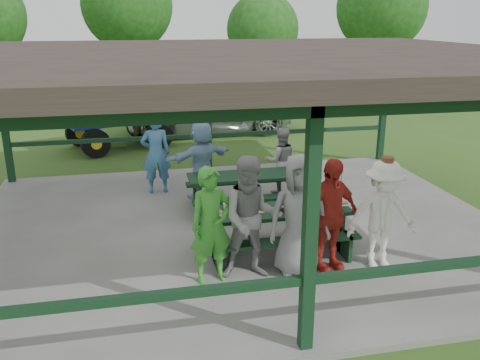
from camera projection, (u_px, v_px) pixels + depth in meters
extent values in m
plane|color=#30581B|center=(239.00, 230.00, 9.70)|extent=(90.00, 90.00, 0.00)
cube|color=slate|center=(239.00, 228.00, 9.68)|extent=(10.00, 8.00, 0.10)
cube|color=black|center=(310.00, 232.00, 5.67)|extent=(0.15, 0.15, 3.00)
cube|color=black|center=(3.00, 120.00, 11.78)|extent=(0.15, 0.15, 3.00)
cube|color=black|center=(208.00, 112.00, 12.74)|extent=(0.15, 0.15, 3.00)
cube|color=black|center=(384.00, 105.00, 13.69)|extent=(0.15, 0.15, 3.00)
cube|color=black|center=(93.00, 303.00, 5.38)|extent=(4.65, 0.10, 0.10)
cube|color=black|center=(112.00, 140.00, 12.45)|extent=(4.65, 0.10, 0.10)
cube|color=black|center=(298.00, 131.00, 13.40)|extent=(4.65, 0.10, 0.10)
cube|color=black|center=(316.00, 107.00, 5.24)|extent=(9.80, 0.15, 0.20)
cube|color=black|center=(207.00, 55.00, 12.31)|extent=(9.80, 0.15, 0.20)
cube|color=black|center=(239.00, 57.00, 8.70)|extent=(10.60, 8.60, 0.24)
cube|color=black|center=(276.00, 211.00, 8.40)|extent=(2.47, 0.75, 0.06)
cube|color=black|center=(285.00, 241.00, 7.97)|extent=(2.47, 0.28, 0.05)
cube|color=black|center=(267.00, 215.00, 9.01)|extent=(2.47, 0.28, 0.05)
cube|color=black|center=(213.00, 236.00, 8.30)|extent=(0.06, 0.70, 0.75)
cube|color=black|center=(335.00, 225.00, 8.72)|extent=(0.06, 0.70, 0.75)
cube|color=black|center=(213.00, 244.00, 8.34)|extent=(0.06, 1.39, 0.45)
cube|color=black|center=(334.00, 233.00, 8.76)|extent=(0.06, 1.39, 0.45)
cube|color=black|center=(254.00, 175.00, 10.28)|extent=(2.64, 0.75, 0.06)
cube|color=black|center=(260.00, 198.00, 9.86)|extent=(2.64, 0.28, 0.05)
cube|color=black|center=(248.00, 181.00, 10.89)|extent=(2.64, 0.28, 0.05)
cube|color=black|center=(198.00, 195.00, 10.16)|extent=(0.06, 0.70, 0.75)
cube|color=black|center=(306.00, 188.00, 10.61)|extent=(0.06, 0.70, 0.75)
cube|color=black|center=(199.00, 202.00, 10.21)|extent=(0.06, 1.39, 0.45)
cube|color=black|center=(306.00, 194.00, 10.66)|extent=(0.06, 1.39, 0.45)
cylinder|color=white|center=(220.00, 214.00, 8.20)|extent=(0.22, 0.22, 0.01)
torus|color=olive|center=(218.00, 213.00, 8.17)|extent=(0.10, 0.10, 0.03)
torus|color=olive|center=(223.00, 213.00, 8.18)|extent=(0.10, 0.10, 0.03)
torus|color=olive|center=(220.00, 211.00, 8.24)|extent=(0.10, 0.10, 0.03)
cylinder|color=white|center=(260.00, 210.00, 8.34)|extent=(0.22, 0.22, 0.01)
torus|color=olive|center=(258.00, 210.00, 8.30)|extent=(0.10, 0.10, 0.03)
torus|color=olive|center=(263.00, 209.00, 8.32)|extent=(0.10, 0.10, 0.03)
torus|color=olive|center=(259.00, 208.00, 8.37)|extent=(0.10, 0.10, 0.03)
cylinder|color=white|center=(298.00, 207.00, 8.47)|extent=(0.22, 0.22, 0.01)
torus|color=olive|center=(296.00, 207.00, 8.43)|extent=(0.10, 0.10, 0.03)
torus|color=olive|center=(301.00, 206.00, 8.45)|extent=(0.10, 0.10, 0.03)
torus|color=olive|center=(297.00, 205.00, 8.50)|extent=(0.10, 0.10, 0.03)
cylinder|color=white|center=(343.00, 204.00, 8.62)|extent=(0.22, 0.22, 0.01)
torus|color=olive|center=(341.00, 203.00, 8.59)|extent=(0.10, 0.10, 0.03)
torus|color=olive|center=(346.00, 203.00, 8.61)|extent=(0.10, 0.10, 0.03)
torus|color=olive|center=(342.00, 202.00, 8.66)|extent=(0.10, 0.10, 0.03)
cylinder|color=#381E0F|center=(244.00, 213.00, 8.09)|extent=(0.06, 0.06, 0.10)
cylinder|color=#381E0F|center=(281.00, 210.00, 8.22)|extent=(0.06, 0.06, 0.10)
cylinder|color=#381E0F|center=(282.00, 210.00, 8.22)|extent=(0.06, 0.06, 0.10)
cylinder|color=#381E0F|center=(308.00, 208.00, 8.31)|extent=(0.06, 0.06, 0.10)
cylinder|color=#381E0F|center=(330.00, 206.00, 8.38)|extent=(0.06, 0.06, 0.10)
cylinder|color=#381E0F|center=(331.00, 206.00, 8.39)|extent=(0.06, 0.06, 0.10)
cone|color=white|center=(217.00, 207.00, 8.37)|extent=(0.09, 0.09, 0.10)
cone|color=white|center=(226.00, 206.00, 8.40)|extent=(0.09, 0.09, 0.10)
cone|color=white|center=(259.00, 204.00, 8.51)|extent=(0.09, 0.09, 0.10)
cone|color=white|center=(304.00, 200.00, 8.67)|extent=(0.09, 0.09, 0.10)
imported|color=green|center=(211.00, 225.00, 7.41)|extent=(0.72, 0.55, 1.77)
imported|color=gray|center=(252.00, 218.00, 7.50)|extent=(0.99, 0.81, 1.90)
imported|color=gray|center=(299.00, 216.00, 7.58)|extent=(0.96, 0.66, 1.90)
imported|color=#B02920|center=(329.00, 216.00, 7.73)|extent=(1.14, 0.73, 1.80)
imported|color=white|center=(382.00, 215.00, 7.85)|extent=(1.17, 0.73, 1.74)
cylinder|color=brown|center=(387.00, 164.00, 7.60)|extent=(0.34, 0.34, 0.02)
cylinder|color=brown|center=(387.00, 161.00, 7.58)|extent=(0.20, 0.20, 0.11)
imported|color=#82A9CA|center=(202.00, 159.00, 10.96)|extent=(1.65, 1.11, 1.70)
imported|color=teal|center=(156.00, 154.00, 11.22)|extent=(0.68, 0.47, 1.80)
imported|color=#959597|center=(281.00, 161.00, 11.25)|extent=(0.75, 0.61, 1.48)
imported|color=silver|center=(211.00, 108.00, 17.77)|extent=(6.09, 3.03, 1.66)
cube|color=navy|center=(118.00, 119.00, 15.56)|extent=(3.44, 2.53, 0.13)
cube|color=navy|center=(126.00, 114.00, 14.85)|extent=(2.92, 1.14, 0.44)
cube|color=navy|center=(109.00, 107.00, 16.09)|extent=(2.92, 1.14, 0.44)
cube|color=navy|center=(66.00, 115.00, 14.69)|extent=(0.60, 1.47, 0.44)
cube|color=navy|center=(164.00, 106.00, 16.26)|extent=(0.60, 1.47, 0.44)
cylinder|color=black|center=(96.00, 143.00, 14.53)|extent=(0.86, 0.48, 0.84)
cylinder|color=yellow|center=(96.00, 143.00, 14.53)|extent=(0.37, 0.34, 0.31)
cylinder|color=black|center=(79.00, 133.00, 15.86)|extent=(0.86, 0.48, 0.84)
cylinder|color=yellow|center=(79.00, 133.00, 15.86)|extent=(0.37, 0.34, 0.31)
cylinder|color=black|center=(160.00, 135.00, 15.55)|extent=(0.86, 0.48, 0.84)
cylinder|color=yellow|center=(160.00, 135.00, 15.55)|extent=(0.37, 0.34, 0.31)
cylinder|color=black|center=(139.00, 126.00, 16.87)|extent=(0.86, 0.48, 0.84)
cylinder|color=yellow|center=(139.00, 126.00, 16.87)|extent=(0.37, 0.34, 0.31)
cube|color=navy|center=(180.00, 116.00, 16.66)|extent=(1.07, 0.47, 0.09)
cone|color=#F2590C|center=(63.00, 112.00, 14.62)|extent=(0.17, 0.42, 0.44)
cylinder|color=#322114|center=(131.00, 67.00, 23.85)|extent=(0.36, 0.36, 3.22)
sphere|color=#164612|center=(127.00, 5.00, 23.00)|extent=(4.12, 4.12, 4.12)
cylinder|color=#322114|center=(262.00, 78.00, 22.90)|extent=(0.36, 0.36, 2.46)
sphere|color=#164612|center=(263.00, 29.00, 22.24)|extent=(3.15, 3.15, 3.15)
cylinder|color=#322114|center=(376.00, 69.00, 23.54)|extent=(0.36, 0.36, 3.14)
sphere|color=#164612|center=(381.00, 7.00, 22.71)|extent=(4.02, 4.02, 4.02)
cylinder|color=#322114|center=(374.00, 65.00, 26.70)|extent=(0.36, 0.36, 2.90)
sphere|color=#164612|center=(378.00, 15.00, 25.93)|extent=(3.71, 3.71, 3.71)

